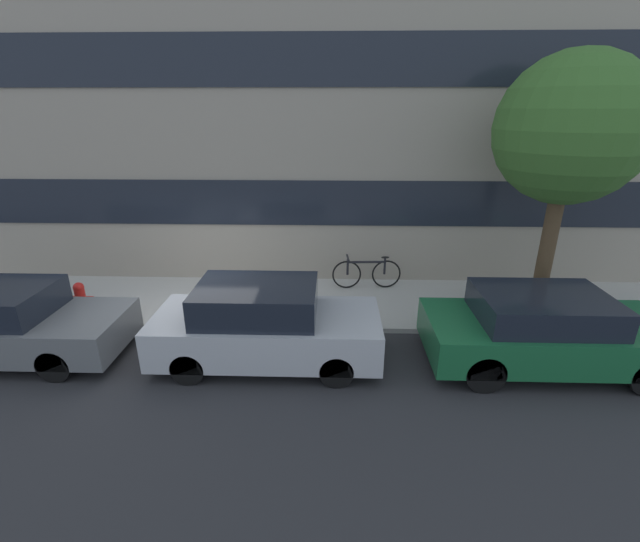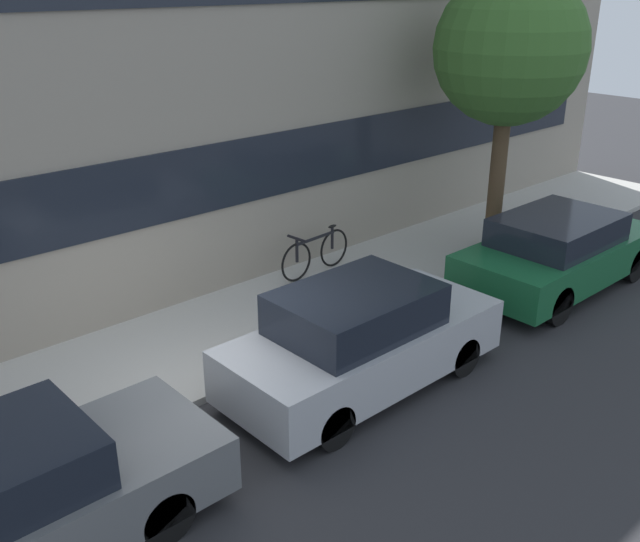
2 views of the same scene
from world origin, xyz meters
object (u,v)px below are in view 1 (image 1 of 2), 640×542
Objects in this scene: street_tree at (571,131)px; parked_car_green at (546,330)px; bicycle at (366,273)px; parked_car_silver at (265,325)px; fire_hydrant at (81,298)px.

parked_car_green is at bearing -111.02° from street_tree.
bicycle is (-2.86, 3.15, -0.18)m from parked_car_green.
parked_car_green is 2.45× the size of bicycle.
parked_car_silver is 0.76× the size of street_tree.
parked_car_silver is 3.74m from bicycle.
street_tree reaches higher than bicycle.
parked_car_silver is at bearing 53.47° from bicycle.
street_tree is (9.84, 0.25, 3.43)m from fire_hydrant.
bicycle is at bearing 57.41° from parked_car_silver.
bicycle is (6.27, 1.55, 0.06)m from fire_hydrant.
street_tree is at bearing 1.45° from fire_hydrant.
parked_car_green is 9.27m from fire_hydrant.
parked_car_silver is 4.87m from parked_car_green.
street_tree reaches higher than parked_car_silver.
street_tree is at bearing 156.10° from bicycle.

